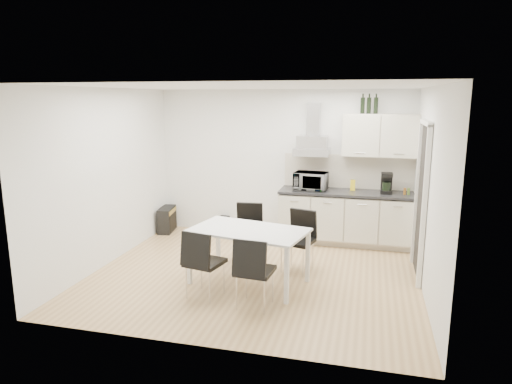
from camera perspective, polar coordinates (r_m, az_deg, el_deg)
ground at (r=6.59m, az=-0.15°, el=-10.19°), size 4.50×4.50×0.00m
wall_back at (r=8.15m, az=3.32°, el=3.53°), size 4.50×0.10×2.60m
wall_front at (r=4.36m, az=-6.67°, el=-3.76°), size 4.50×0.10×2.60m
wall_left at (r=7.11m, az=-18.03°, el=1.77°), size 0.10×4.00×2.60m
wall_right at (r=6.08m, az=20.86°, el=-0.03°), size 0.10×4.00×2.60m
ceiling at (r=6.11m, az=-0.17°, el=13.06°), size 4.50×4.50×0.00m
doorway at (r=6.66m, az=19.84°, el=-1.19°), size 0.08×1.04×2.10m
kitchenette at (r=7.83m, az=11.45°, el=-0.50°), size 2.22×0.64×2.52m
dining_table at (r=6.07m, az=-0.91°, el=-5.36°), size 1.64×1.14×0.75m
chair_far_left at (r=6.93m, az=-1.04°, el=-5.22°), size 0.49×0.54×0.88m
chair_far_right at (r=6.56m, az=5.20°, el=-6.23°), size 0.56×0.60×0.88m
chair_near_left at (r=5.77m, az=-6.40°, el=-8.84°), size 0.54×0.58×0.88m
chair_near_right at (r=5.47m, az=-0.13°, el=-9.93°), size 0.48×0.53×0.88m
guitar_amp at (r=8.69m, az=-11.08°, el=-3.38°), size 0.32×0.57×0.45m
floor_speaker at (r=8.56m, az=-4.04°, el=-3.99°), size 0.20×0.18×0.29m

